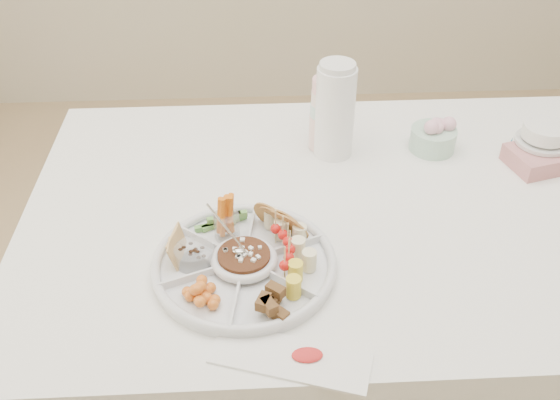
{
  "coord_description": "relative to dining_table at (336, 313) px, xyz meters",
  "views": [
    {
      "loc": [
        -0.22,
        -1.17,
        1.67
      ],
      "look_at": [
        -0.16,
        -0.11,
        0.86
      ],
      "focal_mm": 40.0,
      "sensor_mm": 36.0,
      "label": 1
    }
  ],
  "objects": [
    {
      "name": "thermos",
      "position": [
        -0.0,
        0.23,
        0.51
      ],
      "size": [
        0.13,
        0.13,
        0.26
      ],
      "primitive_type": "cylinder",
      "rotation": [
        0.0,
        0.0,
        0.3
      ],
      "color": "white",
      "rests_on": "dining_table"
    },
    {
      "name": "dining_table",
      "position": [
        0.0,
        0.0,
        0.0
      ],
      "size": [
        1.52,
        1.02,
        0.76
      ],
      "primitive_type": "cube",
      "color": "white",
      "rests_on": "floor"
    },
    {
      "name": "carrot_cucumber",
      "position": [
        -0.29,
        -0.09,
        0.44
      ],
      "size": [
        0.14,
        0.14,
        0.1
      ],
      "primitive_type": null,
      "rotation": [
        0.0,
        0.0,
        0.37
      ],
      "color": "orange",
      "rests_on": "party_tray"
    },
    {
      "name": "placemat",
      "position": [
        -0.16,
        -0.45,
        0.38
      ],
      "size": [
        0.3,
        0.18,
        0.01
      ],
      "primitive_type": "cube",
      "rotation": [
        0.0,
        0.0,
        -0.31
      ],
      "color": "silver",
      "rests_on": "dining_table"
    },
    {
      "name": "plate_stack",
      "position": [
        0.54,
        0.17,
        0.43
      ],
      "size": [
        0.2,
        0.2,
        0.1
      ],
      "primitive_type": "cylinder",
      "rotation": [
        0.0,
        0.0,
        0.29
      ],
      "color": "gold",
      "rests_on": "dining_table"
    },
    {
      "name": "pita_raisins",
      "position": [
        -0.37,
        -0.19,
        0.42
      ],
      "size": [
        0.15,
        0.15,
        0.06
      ],
      "primitive_type": null,
      "rotation": [
        0.0,
        0.0,
        0.37
      ],
      "color": "tan",
      "rests_on": "party_tray"
    },
    {
      "name": "cup_stack",
      "position": [
        -0.03,
        0.26,
        0.48
      ],
      "size": [
        0.1,
        0.1,
        0.21
      ],
      "primitive_type": "cylinder",
      "rotation": [
        0.0,
        0.0,
        0.3
      ],
      "color": "#DDF6CE",
      "rests_on": "dining_table"
    },
    {
      "name": "floor",
      "position": [
        0.0,
        0.0,
        -0.38
      ],
      "size": [
        4.0,
        4.0,
        0.0
      ],
      "primitive_type": "plane",
      "color": "tan",
      "rests_on": "ground"
    },
    {
      "name": "banana_tomato",
      "position": [
        -0.11,
        -0.23,
        0.44
      ],
      "size": [
        0.13,
        0.13,
        0.08
      ],
      "primitive_type": null,
      "rotation": [
        0.0,
        0.0,
        0.37
      ],
      "color": "#FFF786",
      "rests_on": "party_tray"
    },
    {
      "name": "tortillas",
      "position": [
        -0.16,
        -0.11,
        0.42
      ],
      "size": [
        0.14,
        0.14,
        0.06
      ],
      "primitive_type": null,
      "rotation": [
        0.0,
        0.0,
        0.37
      ],
      "color": "brown",
      "rests_on": "party_tray"
    },
    {
      "name": "cherries",
      "position": [
        -0.32,
        -0.31,
        0.42
      ],
      "size": [
        0.13,
        0.13,
        0.04
      ],
      "primitive_type": null,
      "rotation": [
        0.0,
        0.0,
        0.37
      ],
      "color": "#F59A3F",
      "rests_on": "party_tray"
    },
    {
      "name": "flower_bowl",
      "position": [
        0.27,
        0.23,
        0.42
      ],
      "size": [
        0.13,
        0.13,
        0.09
      ],
      "primitive_type": "cylinder",
      "rotation": [
        0.0,
        0.0,
        -0.03
      ],
      "color": "#9DCAB6",
      "rests_on": "dining_table"
    },
    {
      "name": "party_tray",
      "position": [
        -0.24,
        -0.21,
        0.4
      ],
      "size": [
        0.49,
        0.49,
        0.04
      ],
      "primitive_type": "cylinder",
      "rotation": [
        0.0,
        0.0,
        0.37
      ],
      "color": "silver",
      "rests_on": "dining_table"
    },
    {
      "name": "bean_dip",
      "position": [
        -0.24,
        -0.21,
        0.41
      ],
      "size": [
        0.14,
        0.14,
        0.04
      ],
      "primitive_type": "cylinder",
      "rotation": [
        0.0,
        0.0,
        0.37
      ],
      "color": "#4C2712",
      "rests_on": "party_tray"
    },
    {
      "name": "napkin_stack",
      "position": [
        0.52,
        0.14,
        0.4
      ],
      "size": [
        0.17,
        0.16,
        0.05
      ],
      "primitive_type": "cube",
      "rotation": [
        0.0,
        0.0,
        0.26
      ],
      "color": "#BD7778",
      "rests_on": "dining_table"
    },
    {
      "name": "granola_chunks",
      "position": [
        -0.19,
        -0.33,
        0.42
      ],
      "size": [
        0.12,
        0.12,
        0.04
      ],
      "primitive_type": null,
      "rotation": [
        0.0,
        0.0,
        0.37
      ],
      "color": "brown",
      "rests_on": "party_tray"
    }
  ]
}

